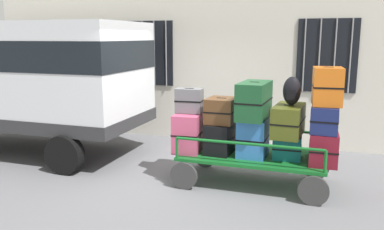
{
  "coord_description": "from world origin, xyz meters",
  "views": [
    {
      "loc": [
        2.21,
        -6.29,
        2.39
      ],
      "look_at": [
        0.11,
        -0.05,
        1.09
      ],
      "focal_mm": 37.33,
      "sensor_mm": 36.0,
      "label": 1
    }
  ],
  "objects_px": {
    "suitcase_midleft_bottom": "(221,137)",
    "suitcase_right_bottom": "(323,147)",
    "suitcase_midright_middle": "(288,120)",
    "van": "(32,73)",
    "luggage_cart": "(253,160)",
    "suitcase_left_bottom": "(191,131)",
    "suitcase_midleft_middle": "(221,110)",
    "suitcase_midright_bottom": "(287,147)",
    "suitcase_center_bottom": "(253,137)",
    "suitcase_left_middle": "(189,101)",
    "backpack": "(292,91)",
    "suitcase_center_middle": "(254,100)",
    "suitcase_right_top": "(327,86)",
    "suitcase_right_middle": "(325,118)"
  },
  "relations": [
    {
      "from": "suitcase_midleft_bottom",
      "to": "suitcase_right_bottom",
      "type": "height_order",
      "value": "suitcase_midleft_bottom"
    },
    {
      "from": "suitcase_midright_middle",
      "to": "suitcase_right_bottom",
      "type": "xyz_separation_m",
      "value": [
        0.54,
        -0.03,
        -0.37
      ]
    },
    {
      "from": "van",
      "to": "luggage_cart",
      "type": "xyz_separation_m",
      "value": [
        4.68,
        -0.48,
        -1.24
      ]
    },
    {
      "from": "suitcase_right_bottom",
      "to": "suitcase_left_bottom",
      "type": "bearing_deg",
      "value": 178.93
    },
    {
      "from": "suitcase_midleft_middle",
      "to": "suitcase_midright_bottom",
      "type": "relative_size",
      "value": 1.22
    },
    {
      "from": "suitcase_center_bottom",
      "to": "suitcase_midright_bottom",
      "type": "distance_m",
      "value": 0.55
    },
    {
      "from": "suitcase_midright_bottom",
      "to": "suitcase_midright_middle",
      "type": "relative_size",
      "value": 0.53
    },
    {
      "from": "suitcase_left_middle",
      "to": "backpack",
      "type": "height_order",
      "value": "backpack"
    },
    {
      "from": "suitcase_left_middle",
      "to": "suitcase_midleft_bottom",
      "type": "xyz_separation_m",
      "value": [
        0.54,
        0.07,
        -0.6
      ]
    },
    {
      "from": "suitcase_center_middle",
      "to": "suitcase_right_top",
      "type": "relative_size",
      "value": 1.53
    },
    {
      "from": "suitcase_center_bottom",
      "to": "suitcase_right_middle",
      "type": "height_order",
      "value": "suitcase_right_middle"
    },
    {
      "from": "suitcase_midleft_bottom",
      "to": "suitcase_center_middle",
      "type": "height_order",
      "value": "suitcase_center_middle"
    },
    {
      "from": "suitcase_midright_bottom",
      "to": "suitcase_right_bottom",
      "type": "relative_size",
      "value": 0.6
    },
    {
      "from": "suitcase_left_bottom",
      "to": "suitcase_center_bottom",
      "type": "relative_size",
      "value": 1.44
    },
    {
      "from": "van",
      "to": "suitcase_midright_bottom",
      "type": "relative_size",
      "value": 9.98
    },
    {
      "from": "van",
      "to": "suitcase_left_middle",
      "type": "height_order",
      "value": "van"
    },
    {
      "from": "suitcase_left_bottom",
      "to": "suitcase_midright_bottom",
      "type": "distance_m",
      "value": 1.63
    },
    {
      "from": "suitcase_center_middle",
      "to": "suitcase_midright_middle",
      "type": "relative_size",
      "value": 1.01
    },
    {
      "from": "suitcase_right_bottom",
      "to": "suitcase_right_middle",
      "type": "bearing_deg",
      "value": 90.0
    },
    {
      "from": "suitcase_right_top",
      "to": "backpack",
      "type": "relative_size",
      "value": 1.29
    },
    {
      "from": "van",
      "to": "suitcase_right_top",
      "type": "xyz_separation_m",
      "value": [
        5.76,
        -0.51,
        0.02
      ]
    },
    {
      "from": "backpack",
      "to": "suitcase_right_bottom",
      "type": "bearing_deg",
      "value": -2.04
    },
    {
      "from": "suitcase_right_top",
      "to": "suitcase_right_middle",
      "type": "bearing_deg",
      "value": 90.0
    },
    {
      "from": "luggage_cart",
      "to": "suitcase_midright_middle",
      "type": "xyz_separation_m",
      "value": [
        0.54,
        0.02,
        0.7
      ]
    },
    {
      "from": "van",
      "to": "suitcase_right_bottom",
      "type": "height_order",
      "value": "van"
    },
    {
      "from": "suitcase_center_bottom",
      "to": "suitcase_right_middle",
      "type": "xyz_separation_m",
      "value": [
        1.08,
        0.0,
        0.39
      ]
    },
    {
      "from": "suitcase_left_middle",
      "to": "suitcase_right_bottom",
      "type": "bearing_deg",
      "value": 0.66
    },
    {
      "from": "suitcase_right_bottom",
      "to": "suitcase_right_top",
      "type": "height_order",
      "value": "suitcase_right_top"
    },
    {
      "from": "suitcase_midleft_middle",
      "to": "backpack",
      "type": "distance_m",
      "value": 1.17
    },
    {
      "from": "suitcase_right_middle",
      "to": "backpack",
      "type": "height_order",
      "value": "backpack"
    },
    {
      "from": "suitcase_midleft_bottom",
      "to": "suitcase_center_middle",
      "type": "relative_size",
      "value": 0.85
    },
    {
      "from": "luggage_cart",
      "to": "backpack",
      "type": "distance_m",
      "value": 1.3
    },
    {
      "from": "suitcase_left_bottom",
      "to": "suitcase_right_bottom",
      "type": "distance_m",
      "value": 2.16
    },
    {
      "from": "suitcase_midleft_middle",
      "to": "suitcase_right_bottom",
      "type": "distance_m",
      "value": 1.69
    },
    {
      "from": "suitcase_right_bottom",
      "to": "suitcase_midright_bottom",
      "type": "bearing_deg",
      "value": 178.67
    },
    {
      "from": "suitcase_center_bottom",
      "to": "suitcase_left_bottom",
      "type": "bearing_deg",
      "value": 178.17
    },
    {
      "from": "suitcase_left_bottom",
      "to": "suitcase_midright_middle",
      "type": "height_order",
      "value": "suitcase_midright_middle"
    },
    {
      "from": "suitcase_left_bottom",
      "to": "van",
      "type": "bearing_deg",
      "value": 172.97
    },
    {
      "from": "suitcase_midright_bottom",
      "to": "suitcase_center_bottom",
      "type": "bearing_deg",
      "value": -179.31
    },
    {
      "from": "suitcase_midright_middle",
      "to": "suitcase_right_middle",
      "type": "xyz_separation_m",
      "value": [
        0.54,
        -0.02,
        0.08
      ]
    },
    {
      "from": "luggage_cart",
      "to": "suitcase_midleft_middle",
      "type": "xyz_separation_m",
      "value": [
        -0.54,
        0.01,
        0.8
      ]
    },
    {
      "from": "suitcase_right_middle",
      "to": "luggage_cart",
      "type": "bearing_deg",
      "value": 179.84
    },
    {
      "from": "suitcase_center_bottom",
      "to": "backpack",
      "type": "height_order",
      "value": "backpack"
    },
    {
      "from": "suitcase_left_bottom",
      "to": "suitcase_midright_middle",
      "type": "distance_m",
      "value": 1.65
    },
    {
      "from": "suitcase_left_middle",
      "to": "suitcase_midright_middle",
      "type": "distance_m",
      "value": 1.64
    },
    {
      "from": "suitcase_midright_bottom",
      "to": "backpack",
      "type": "height_order",
      "value": "backpack"
    },
    {
      "from": "suitcase_midright_middle",
      "to": "backpack",
      "type": "relative_size",
      "value": 1.95
    },
    {
      "from": "suitcase_left_middle",
      "to": "suitcase_center_bottom",
      "type": "bearing_deg",
      "value": 1.64
    },
    {
      "from": "suitcase_midright_middle",
      "to": "suitcase_right_bottom",
      "type": "relative_size",
      "value": 1.12
    },
    {
      "from": "suitcase_midright_bottom",
      "to": "suitcase_midright_middle",
      "type": "bearing_deg",
      "value": 90.0
    }
  ]
}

